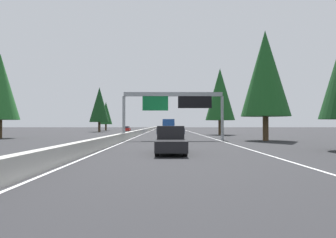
# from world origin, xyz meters

# --- Properties ---
(ground_plane) EXTENTS (320.00, 320.00, 0.00)m
(ground_plane) POSITION_xyz_m (60.00, 0.00, 0.00)
(ground_plane) COLOR #262628
(median_barrier) EXTENTS (180.00, 0.56, 0.90)m
(median_barrier) POSITION_xyz_m (80.00, 0.30, 0.45)
(median_barrier) COLOR #ADAAA3
(median_barrier) RESTS_ON ground
(shoulder_stripe_right) EXTENTS (160.00, 0.16, 0.01)m
(shoulder_stripe_right) POSITION_xyz_m (70.00, -11.52, 0.01)
(shoulder_stripe_right) COLOR silver
(shoulder_stripe_right) RESTS_ON ground
(shoulder_stripe_median) EXTENTS (160.00, 0.16, 0.01)m
(shoulder_stripe_median) POSITION_xyz_m (70.00, -0.25, 0.01)
(shoulder_stripe_median) COLOR silver
(shoulder_stripe_median) RESTS_ON ground
(sign_gantry_overhead) EXTENTS (0.50, 12.68, 6.00)m
(sign_gantry_overhead) POSITION_xyz_m (37.39, -6.04, 4.77)
(sign_gantry_overhead) COLOR gray
(sign_gantry_overhead) RESTS_ON ground
(pickup_distant_b) EXTENTS (5.60, 2.00, 1.86)m
(pickup_distant_b) POSITION_xyz_m (20.13, -5.31, 0.91)
(pickup_distant_b) COLOR black
(pickup_distant_b) RESTS_ON ground
(minivan_distant_a) EXTENTS (5.00, 1.95, 1.69)m
(minivan_distant_a) POSITION_xyz_m (34.33, -5.36, 0.95)
(minivan_distant_a) COLOR white
(minivan_distant_a) RESTS_ON ground
(bus_far_right) EXTENTS (11.50, 2.55, 3.10)m
(bus_far_right) POSITION_xyz_m (69.30, -5.47, 1.72)
(bus_far_right) COLOR #1E4793
(bus_far_right) RESTS_ON ground
(sedan_mid_left) EXTENTS (4.40, 1.80, 1.47)m
(sedan_mid_left) POSITION_xyz_m (102.70, -5.32, 0.68)
(sedan_mid_left) COLOR maroon
(sedan_mid_left) RESTS_ON ground
(sedan_near_right) EXTENTS (4.40, 1.80, 1.47)m
(sedan_near_right) POSITION_xyz_m (88.14, -9.02, 0.68)
(sedan_near_right) COLOR #AD931E
(sedan_near_right) RESTS_ON ground
(oncoming_near) EXTENTS (4.40, 1.80, 1.47)m
(oncoming_near) POSITION_xyz_m (88.96, 6.57, 0.68)
(oncoming_near) COLOR red
(oncoming_near) RESTS_ON ground
(conifer_right_near) EXTENTS (5.91, 5.91, 13.44)m
(conifer_right_near) POSITION_xyz_m (36.21, -17.05, 8.17)
(conifer_right_near) COLOR #4C3823
(conifer_right_near) RESTS_ON ground
(conifer_right_mid) EXTENTS (5.57, 5.57, 12.65)m
(conifer_right_mid) POSITION_xyz_m (57.34, -15.22, 7.69)
(conifer_right_mid) COLOR #4C3823
(conifer_right_mid) RESTS_ON ground
(conifer_left_near) EXTENTS (5.29, 5.29, 12.02)m
(conifer_left_near) POSITION_xyz_m (42.60, 18.55, 7.31)
(conifer_left_near) COLOR #4C3823
(conifer_left_near) RESTS_ON ground
(conifer_left_mid) EXTENTS (5.24, 5.24, 11.92)m
(conifer_left_mid) POSITION_xyz_m (81.19, 12.87, 7.25)
(conifer_left_mid) COLOR #4C3823
(conifer_left_mid) RESTS_ON ground
(conifer_left_far) EXTENTS (4.08, 4.08, 9.27)m
(conifer_left_far) POSITION_xyz_m (98.52, 14.52, 5.63)
(conifer_left_far) COLOR #4C3823
(conifer_left_far) RESTS_ON ground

